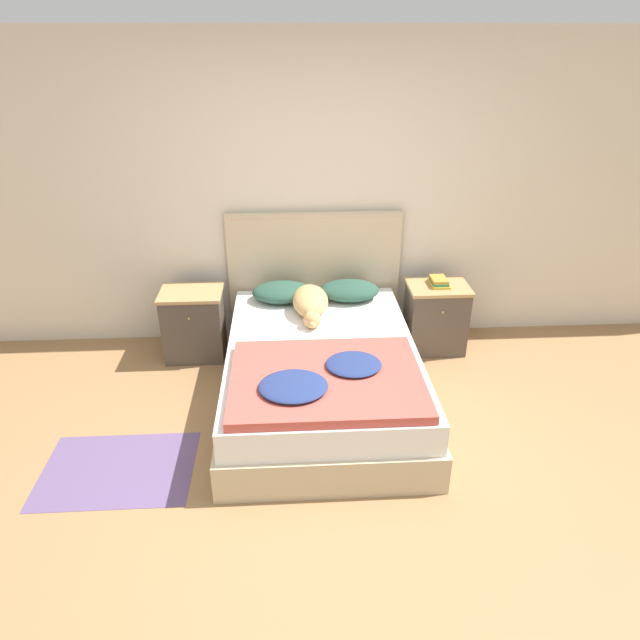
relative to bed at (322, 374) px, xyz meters
The scene contains 12 objects.
ground_plane 1.04m from the bed, 92.69° to the right, with size 16.00×16.00×0.00m, color #997047.
wall_back 1.53m from the bed, 92.42° to the left, with size 9.00×0.06×2.55m.
bed is the anchor object (origin of this frame).
headboard 1.11m from the bed, 90.00° to the left, with size 1.49×0.06×1.16m.
nightstand_left 1.27m from the bed, 144.09° to the left, with size 0.51×0.40×0.60m.
nightstand_right 1.27m from the bed, 35.91° to the left, with size 0.51×0.40×0.60m.
pillow_left 0.90m from the bed, 109.56° to the left, with size 0.50×0.37×0.15m.
pillow_right 0.90m from the bed, 70.44° to the left, with size 0.50×0.37×0.15m.
quilt 0.58m from the bed, 91.08° to the right, with size 1.22×0.96×0.11m.
dog 0.64m from the bed, 95.72° to the left, with size 0.28×0.71×0.19m.
book_stack 1.34m from the bed, 36.57° to the left, with size 0.15×0.22×0.06m.
rug 1.53m from the bed, 152.94° to the right, with size 0.95×0.70×0.00m.
Camera 1 is at (-0.18, -2.56, 2.50)m, focal length 32.00 mm.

